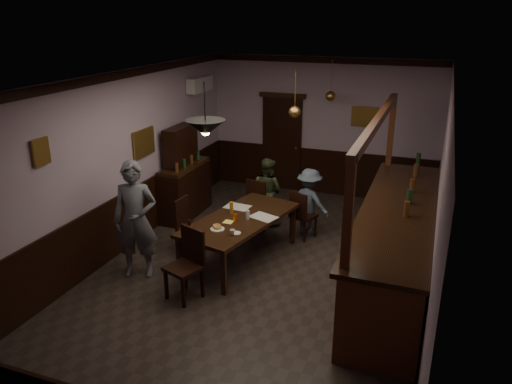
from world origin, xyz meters
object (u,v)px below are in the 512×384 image
at_px(bar_counter, 396,243).
at_px(pendant_brass_mid, 295,112).
at_px(sideboard, 184,181).
at_px(pendant_brass_far, 331,96).
at_px(person_standing, 136,220).
at_px(person_seated_left, 267,191).
at_px(dining_table, 240,222).
at_px(chair_near, 188,260).
at_px(chair_far_right, 301,213).
at_px(chair_side, 188,223).
at_px(chair_far_left, 259,201).
at_px(soda_can, 236,217).
at_px(coffee_cup, 232,232).
at_px(pendant_iron, 205,128).
at_px(person_seated_right, 309,202).

height_order(bar_counter, pendant_brass_mid, pendant_brass_mid).
height_order(sideboard, pendant_brass_far, pendant_brass_far).
xyz_separation_m(person_standing, person_seated_left, (1.20, 2.60, -0.27)).
relative_size(dining_table, chair_near, 2.30).
xyz_separation_m(chair_far_right, pendant_brass_far, (0.04, 1.82, 1.81)).
bearing_deg(chair_side, chair_far_left, -27.13).
bearing_deg(pendant_brass_mid, chair_far_right, 10.13).
bearing_deg(soda_can, dining_table, 81.82).
bearing_deg(bar_counter, soda_can, -172.91).
xyz_separation_m(person_seated_left, coffee_cup, (0.24, -2.25, 0.15)).
bearing_deg(dining_table, chair_side, -179.76).
xyz_separation_m(soda_can, pendant_iron, (-0.16, -0.64, 1.57)).
xyz_separation_m(dining_table, pendant_iron, (-0.18, -0.78, 1.69)).
height_order(chair_far_left, chair_side, chair_far_left).
height_order(person_seated_right, sideboard, sideboard).
height_order(chair_near, person_seated_right, person_seated_right).
bearing_deg(chair_far_right, pendant_brass_far, -68.05).
relative_size(coffee_cup, pendant_iron, 0.11).
bearing_deg(person_seated_left, chair_far_left, 97.08).
bearing_deg(pendant_brass_mid, person_seated_right, 51.31).
bearing_deg(chair_far_right, coffee_cup, 95.65).
distance_m(chair_far_right, person_seated_right, 0.30).
distance_m(person_seated_right, coffee_cup, 2.16).
xyz_separation_m(chair_far_right, sideboard, (-2.47, 0.25, 0.23)).
relative_size(pendant_iron, pendant_brass_mid, 0.91).
height_order(person_standing, pendant_iron, pendant_iron).
bearing_deg(soda_can, bar_counter, 7.09).
bearing_deg(pendant_brass_far, person_standing, -117.33).
bearing_deg(person_seated_right, person_standing, 67.79).
distance_m(coffee_cup, pendant_brass_mid, 2.35).
bearing_deg(person_seated_left, person_seated_right, -172.66).
xyz_separation_m(chair_far_left, pendant_brass_far, (0.91, 1.63, 1.77)).
bearing_deg(chair_far_left, bar_counter, 169.30).
height_order(dining_table, coffee_cup, coffee_cup).
relative_size(dining_table, pendant_brass_mid, 2.92).
height_order(chair_near, soda_can, chair_near).
distance_m(dining_table, bar_counter, 2.44).
bearing_deg(person_seated_right, coffee_cup, 91.36).
bearing_deg(person_standing, pendant_brass_mid, 30.18).
height_order(coffee_cup, pendant_brass_mid, pendant_brass_mid).
xyz_separation_m(chair_far_right, person_seated_left, (-0.81, 0.46, 0.16)).
height_order(chair_far_right, chair_near, chair_near).
distance_m(chair_far_right, coffee_cup, 1.91).
bearing_deg(dining_table, pendant_brass_far, 75.90).
relative_size(dining_table, person_seated_left, 1.82).
height_order(chair_near, person_standing, person_standing).
height_order(person_seated_right, pendant_brass_far, pendant_brass_far).
bearing_deg(chair_far_left, dining_table, 110.45).
bearing_deg(chair_far_right, person_seated_left, -6.59).
bearing_deg(pendant_brass_far, dining_table, -104.10).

